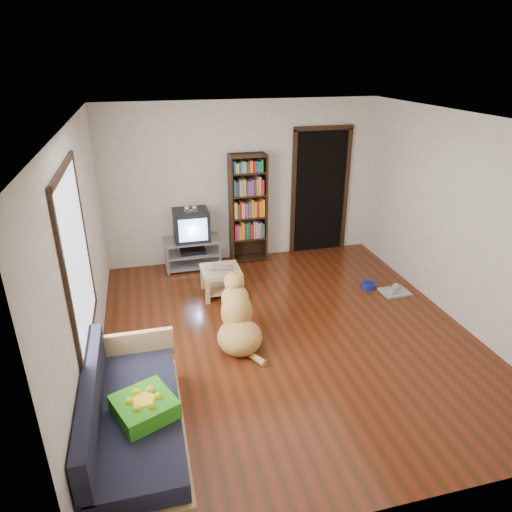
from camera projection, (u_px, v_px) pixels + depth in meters
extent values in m
plane|color=#5B1F0F|center=(287.00, 333.00, 5.74)|extent=(5.00, 5.00, 0.00)
plane|color=white|center=(294.00, 120.00, 4.69)|extent=(5.00, 5.00, 0.00)
plane|color=silver|center=(243.00, 183.00, 7.43)|extent=(4.50, 0.00, 4.50)
plane|color=silver|center=(409.00, 372.00, 3.00)|extent=(4.50, 0.00, 4.50)
plane|color=silver|center=(83.00, 257.00, 4.71)|extent=(0.00, 5.00, 5.00)
plane|color=silver|center=(461.00, 221.00, 5.72)|extent=(0.00, 5.00, 5.00)
cube|color=green|center=(145.00, 407.00, 3.84)|extent=(0.61, 0.61, 0.15)
imported|color=silver|center=(221.00, 269.00, 6.50)|extent=(0.39, 0.30, 0.03)
cylinder|color=navy|center=(368.00, 285.00, 6.85)|extent=(0.22, 0.22, 0.08)
cube|color=#A3A3A3|center=(395.00, 292.00, 6.71)|extent=(0.41, 0.33, 0.03)
cube|color=white|center=(77.00, 258.00, 4.19)|extent=(0.02, 1.30, 1.60)
cube|color=black|center=(62.00, 170.00, 3.86)|extent=(0.03, 1.42, 0.06)
cube|color=black|center=(90.00, 334.00, 4.52)|extent=(0.03, 1.42, 0.06)
cube|color=black|center=(68.00, 294.00, 3.57)|extent=(0.03, 0.06, 1.70)
cube|color=black|center=(84.00, 232.00, 4.81)|extent=(0.03, 0.06, 1.70)
cube|color=black|center=(320.00, 192.00, 7.82)|extent=(0.90, 0.02, 2.10)
cube|color=black|center=(293.00, 195.00, 7.70)|extent=(0.07, 0.05, 2.14)
cube|color=black|center=(346.00, 191.00, 7.92)|extent=(0.07, 0.05, 2.14)
cube|color=black|center=(324.00, 128.00, 7.37)|extent=(1.03, 0.05, 0.07)
cube|color=#99999E|center=(192.00, 240.00, 7.34)|extent=(0.90, 0.45, 0.04)
cube|color=#99999E|center=(193.00, 253.00, 7.43)|extent=(0.86, 0.42, 0.03)
cube|color=#99999E|center=(194.00, 264.00, 7.51)|extent=(0.90, 0.45, 0.04)
cylinder|color=#99999E|center=(168.00, 261.00, 7.16)|extent=(0.04, 0.04, 0.50)
cylinder|color=#99999E|center=(221.00, 255.00, 7.35)|extent=(0.04, 0.04, 0.50)
cylinder|color=#99999E|center=(166.00, 251.00, 7.51)|extent=(0.04, 0.04, 0.50)
cylinder|color=#99999E|center=(216.00, 246.00, 7.70)|extent=(0.04, 0.04, 0.50)
cube|color=black|center=(193.00, 250.00, 7.41)|extent=(0.40, 0.30, 0.07)
cube|color=black|center=(191.00, 225.00, 7.23)|extent=(0.55, 0.48, 0.48)
cube|color=black|center=(190.00, 221.00, 7.41)|extent=(0.40, 0.14, 0.36)
cube|color=#8CBFF2|center=(193.00, 230.00, 7.02)|extent=(0.44, 0.02, 0.36)
cube|color=silver|center=(191.00, 211.00, 7.09)|extent=(0.20, 0.07, 0.02)
sphere|color=silver|center=(187.00, 208.00, 7.06)|extent=(0.09, 0.09, 0.09)
sphere|color=silver|center=(194.00, 208.00, 7.08)|extent=(0.09, 0.09, 0.09)
cube|color=black|center=(231.00, 210.00, 7.40)|extent=(0.03, 0.30, 1.80)
cube|color=black|center=(265.00, 208.00, 7.53)|extent=(0.03, 0.30, 1.80)
cube|color=black|center=(246.00, 207.00, 7.59)|extent=(0.60, 0.02, 1.80)
cube|color=black|center=(248.00, 258.00, 7.81)|extent=(0.56, 0.28, 0.02)
cube|color=black|center=(248.00, 237.00, 7.66)|extent=(0.56, 0.28, 0.03)
cube|color=black|center=(248.00, 217.00, 7.51)|extent=(0.56, 0.28, 0.02)
cube|color=black|center=(248.00, 195.00, 7.36)|extent=(0.56, 0.28, 0.02)
cube|color=black|center=(248.00, 172.00, 7.22)|extent=(0.56, 0.28, 0.02)
cube|color=black|center=(248.00, 156.00, 7.11)|extent=(0.56, 0.28, 0.02)
cube|color=tan|center=(139.00, 437.00, 4.04)|extent=(0.80, 1.80, 0.22)
cube|color=#1E1E2D|center=(137.00, 418.00, 3.95)|extent=(0.74, 1.74, 0.18)
cube|color=#1E1E2D|center=(91.00, 400.00, 3.77)|extent=(0.12, 1.74, 0.40)
cube|color=tan|center=(134.00, 345.00, 4.65)|extent=(0.80, 0.06, 0.30)
cube|color=tan|center=(221.00, 271.00, 6.54)|extent=(0.55, 0.55, 0.06)
cube|color=tan|center=(221.00, 288.00, 6.65)|extent=(0.45, 0.45, 0.03)
cube|color=tan|center=(208.00, 293.00, 6.36)|extent=(0.06, 0.06, 0.34)
cube|color=tan|center=(240.00, 289.00, 6.47)|extent=(0.06, 0.06, 0.34)
cube|color=tan|center=(203.00, 278.00, 6.78)|extent=(0.06, 0.06, 0.34)
cube|color=tan|center=(234.00, 275.00, 6.89)|extent=(0.06, 0.06, 0.34)
ellipsoid|color=tan|center=(240.00, 337.00, 5.38)|extent=(0.56, 0.61, 0.39)
ellipsoid|color=tan|center=(237.00, 312.00, 5.48)|extent=(0.40, 0.44, 0.52)
ellipsoid|color=gold|center=(235.00, 299.00, 5.52)|extent=(0.35, 0.32, 0.37)
ellipsoid|color=#B39045|center=(234.00, 282.00, 5.50)|extent=(0.26, 0.28, 0.23)
ellipsoid|color=tan|center=(233.00, 279.00, 5.62)|extent=(0.11, 0.21, 0.09)
sphere|color=black|center=(231.00, 276.00, 5.71)|extent=(0.05, 0.05, 0.05)
ellipsoid|color=tan|center=(227.00, 285.00, 5.45)|extent=(0.06, 0.08, 0.16)
ellipsoid|color=#B38C45|center=(242.00, 283.00, 5.48)|extent=(0.06, 0.08, 0.16)
cylinder|color=gold|center=(228.00, 316.00, 5.72)|extent=(0.09, 0.13, 0.43)
cylinder|color=#BB8647|center=(241.00, 315.00, 5.75)|extent=(0.09, 0.13, 0.43)
sphere|color=tan|center=(228.00, 326.00, 5.84)|extent=(0.11, 0.11, 0.11)
sphere|color=tan|center=(240.00, 325.00, 5.87)|extent=(0.11, 0.11, 0.11)
cylinder|color=tan|center=(254.00, 357.00, 5.24)|extent=(0.23, 0.36, 0.09)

